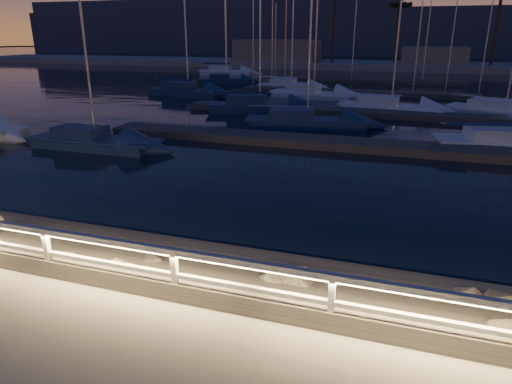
% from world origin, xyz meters
% --- Properties ---
extents(ground, '(400.00, 400.00, 0.00)m').
position_xyz_m(ground, '(0.00, 0.00, 0.00)').
color(ground, '#9B968C').
rests_on(ground, ground).
extents(harbor_water, '(400.00, 440.00, 0.60)m').
position_xyz_m(harbor_water, '(0.00, 31.22, -0.97)').
color(harbor_water, black).
rests_on(harbor_water, ground).
extents(guard_rail, '(44.11, 0.12, 1.06)m').
position_xyz_m(guard_rail, '(-0.07, -0.00, 0.77)').
color(guard_rail, silver).
rests_on(guard_rail, ground).
extents(riprap, '(40.99, 3.05, 1.42)m').
position_xyz_m(riprap, '(-1.79, 1.96, -0.31)').
color(riprap, slate).
rests_on(riprap, ground).
extents(floating_docks, '(22.00, 36.00, 0.40)m').
position_xyz_m(floating_docks, '(0.00, 32.50, -0.40)').
color(floating_docks, '#5E554E').
rests_on(floating_docks, ground).
extents(far_shore, '(160.00, 14.00, 5.20)m').
position_xyz_m(far_shore, '(-0.12, 74.05, 0.29)').
color(far_shore, '#9B968C').
rests_on(far_shore, ground).
extents(palm_center, '(3.00, 3.00, 9.70)m').
position_xyz_m(palm_center, '(2.00, 73.00, 8.78)').
color(palm_center, '#4F3625').
rests_on(palm_center, ground).
extents(distant_hills, '(230.00, 37.50, 18.00)m').
position_xyz_m(distant_hills, '(-22.13, 133.69, 4.74)').
color(distant_hills, '#353F52').
rests_on(distant_hills, ground).
extents(sailboat_b, '(6.82, 2.11, 11.57)m').
position_xyz_m(sailboat_b, '(-10.05, 12.00, -0.20)').
color(sailboat_b, navy).
rests_on(sailboat_b, ground).
extents(sailboat_c, '(7.82, 3.67, 12.81)m').
position_xyz_m(sailboat_c, '(-1.15, 20.73, -0.19)').
color(sailboat_c, navy).
rests_on(sailboat_c, ground).
extents(sailboat_f, '(8.12, 4.25, 13.33)m').
position_xyz_m(sailboat_f, '(-5.77, 25.47, -0.16)').
color(sailboat_f, navy).
rests_on(sailboat_f, ground).
extents(sailboat_g, '(7.85, 3.27, 12.93)m').
position_xyz_m(sailboat_g, '(3.50, 28.18, -0.19)').
color(sailboat_g, white).
rests_on(sailboat_g, ground).
extents(sailboat_i, '(6.50, 4.17, 10.87)m').
position_xyz_m(sailboat_i, '(-15.70, 43.62, -0.19)').
color(sailboat_i, navy).
rests_on(sailboat_i, ground).
extents(sailboat_j, '(8.38, 3.81, 13.80)m').
position_xyz_m(sailboat_j, '(-14.80, 31.96, -0.15)').
color(sailboat_j, navy).
rests_on(sailboat_j, ground).
extents(sailboat_k, '(8.18, 3.59, 13.43)m').
position_xyz_m(sailboat_k, '(-3.51, 34.28, -0.18)').
color(sailboat_k, white).
rests_on(sailboat_k, ground).
extents(sailboat_l, '(7.82, 5.07, 12.92)m').
position_xyz_m(sailboat_l, '(11.17, 29.19, -0.21)').
color(sailboat_l, white).
rests_on(sailboat_l, ground).
extents(sailboat_m, '(8.10, 3.22, 13.52)m').
position_xyz_m(sailboat_m, '(-20.22, 54.98, -0.13)').
color(sailboat_m, white).
rests_on(sailboat_m, ground).
extents(sailboat_n, '(7.04, 2.48, 11.79)m').
position_xyz_m(sailboat_n, '(-6.93, 39.65, -0.19)').
color(sailboat_n, white).
rests_on(sailboat_n, ground).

